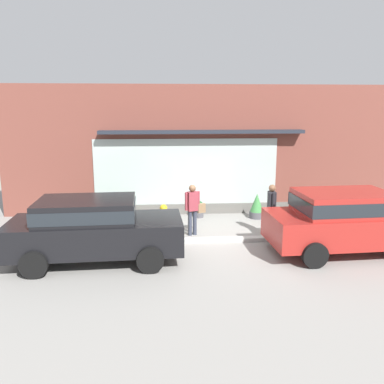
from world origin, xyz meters
name	(u,v)px	position (x,y,z in m)	size (l,w,h in m)	color
ground_plane	(212,240)	(0.00, 0.00, 0.00)	(60.00, 60.00, 0.00)	gray
curb_strip	(212,240)	(0.00, -0.20, 0.06)	(14.00, 0.24, 0.12)	#B2B2AD
storefront	(201,151)	(-0.01, 3.18, 2.24)	(14.00, 0.81, 4.57)	brown
fire_hydrant	(164,220)	(-1.38, 0.56, 0.48)	(0.38, 0.34, 0.95)	gold
pedestrian_with_handbag	(193,206)	(-0.50, 0.50, 0.89)	(0.64, 0.32, 1.54)	#333847
pedestrian_passerby	(272,206)	(1.82, 0.28, 0.89)	(0.21, 0.45, 1.56)	brown
parked_car_red	(348,219)	(3.41, -1.29, 0.93)	(4.36, 2.12, 1.65)	maroon
parked_car_black	(93,227)	(-3.13, -1.42, 0.91)	(4.27, 2.04, 1.60)	black
potted_plant_low_front	(297,207)	(3.33, 2.30, 0.36)	(0.48, 0.48, 0.67)	#B7B2A3
potted_plant_doorstep	(89,208)	(-3.87, 2.20, 0.47)	(0.53, 0.53, 0.84)	#4C4C51
potted_plant_by_entrance	(199,209)	(-0.16, 2.46, 0.30)	(0.38, 0.38, 0.59)	#4C4C51
potted_plant_window_left	(119,211)	(-2.89, 2.20, 0.35)	(0.59, 0.59, 0.70)	#9E6042
potted_plant_window_center	(257,206)	(1.86, 2.22, 0.41)	(0.51, 0.51, 0.86)	#4C4C51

